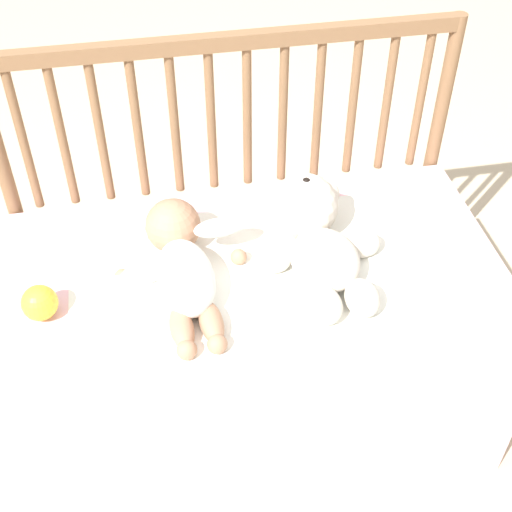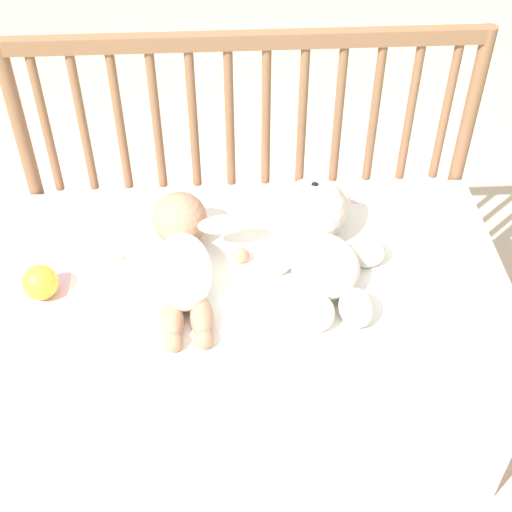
{
  "view_description": "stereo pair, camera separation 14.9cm",
  "coord_description": "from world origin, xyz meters",
  "views": [
    {
      "loc": [
        -0.21,
        -1.13,
        1.63
      ],
      "look_at": [
        0.0,
        -0.01,
        0.56
      ],
      "focal_mm": 50.0,
      "sensor_mm": 36.0,
      "label": 1
    },
    {
      "loc": [
        -0.06,
        -1.15,
        1.63
      ],
      "look_at": [
        0.0,
        -0.01,
        0.56
      ],
      "focal_mm": 50.0,
      "sensor_mm": 36.0,
      "label": 2
    }
  ],
  "objects": [
    {
      "name": "ground_plane",
      "position": [
        0.0,
        0.0,
        0.0
      ],
      "size": [
        12.0,
        12.0,
        0.0
      ],
      "primitive_type": "plane",
      "color": "#C6B293"
    },
    {
      "name": "crib_rail",
      "position": [
        0.0,
        0.34,
        0.64
      ],
      "size": [
        1.13,
        0.04,
        0.92
      ],
      "color": "brown",
      "rests_on": "ground_plane"
    },
    {
      "name": "crib_mattress",
      "position": [
        0.0,
        0.0,
        0.25
      ],
      "size": [
        1.13,
        0.63,
        0.5
      ],
      "color": "#EDB7C6",
      "rests_on": "ground_plane"
    },
    {
      "name": "teddy_bear",
      "position": [
        0.15,
        0.03,
        0.57
      ],
      "size": [
        0.3,
        0.4,
        0.16
      ],
      "color": "silver",
      "rests_on": "crib_mattress"
    },
    {
      "name": "blanket",
      "position": [
        -0.0,
        -0.04,
        0.51
      ],
      "size": [
        0.83,
        0.52,
        0.01
      ],
      "color": "white",
      "rests_on": "crib_mattress"
    },
    {
      "name": "baby",
      "position": [
        -0.16,
        0.01,
        0.56
      ],
      "size": [
        0.31,
        0.42,
        0.13
      ],
      "color": "white",
      "rests_on": "crib_mattress"
    },
    {
      "name": "toy_ball",
      "position": [
        -0.47,
        -0.05,
        0.54
      ],
      "size": [
        0.08,
        0.08,
        0.08
      ],
      "color": "yellow",
      "rests_on": "crib_mattress"
    }
  ]
}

